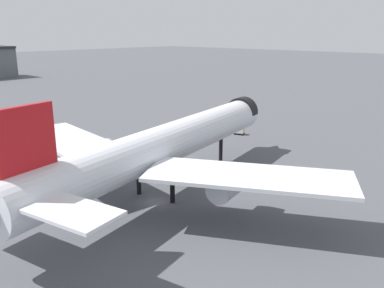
{
  "coord_description": "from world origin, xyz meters",
  "views": [
    {
      "loc": [
        -38.25,
        -42.45,
        25.18
      ],
      "look_at": [
        11.72,
        3.11,
        6.16
      ],
      "focal_mm": 37.9,
      "sensor_mm": 36.0,
      "label": 1
    }
  ],
  "objects": [
    {
      "name": "ground",
      "position": [
        0.0,
        0.0,
        0.0
      ],
      "size": [
        900.0,
        900.0,
        0.0
      ],
      "primitive_type": "plane",
      "color": "#4C4F54"
    },
    {
      "name": "airliner_near_gate",
      "position": [
        3.53,
        1.59,
        7.87
      ],
      "size": [
        65.77,
        59.3,
        17.88
      ],
      "rotation": [
        0.0,
        0.0,
        0.18
      ],
      "color": "silver",
      "rests_on": "ground"
    },
    {
      "name": "baggage_cart_trailing",
      "position": [
        42.48,
        15.13,
        0.98
      ],
      "size": [
        2.44,
        2.74,
        1.82
      ],
      "rotation": [
        0.0,
        0.0,
        1.87
      ],
      "color": "black",
      "rests_on": "ground"
    },
    {
      "name": "traffic_cone_near_nose",
      "position": [
        38.63,
        22.44,
        0.29
      ],
      "size": [
        0.46,
        0.46,
        0.57
      ],
      "primitive_type": "cone",
      "color": "#F2600C",
      "rests_on": "ground"
    }
  ]
}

